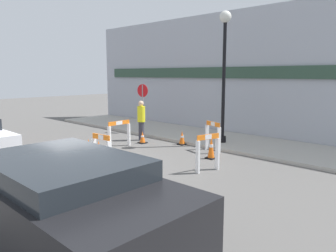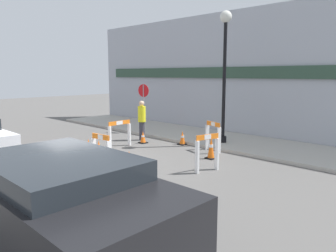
# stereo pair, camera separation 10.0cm
# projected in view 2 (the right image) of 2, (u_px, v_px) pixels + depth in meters

# --- Properties ---
(ground_plane) EXTENTS (60.00, 60.00, 0.00)m
(ground_plane) POSITION_uv_depth(u_px,v_px,m) (79.00, 166.00, 9.88)
(ground_plane) COLOR #565451
(sidewalk_slab) EXTENTS (18.00, 3.10, 0.12)m
(sidewalk_slab) POSITION_uv_depth(u_px,v_px,m) (203.00, 137.00, 14.15)
(sidewalk_slab) COLOR #ADA89E
(sidewalk_slab) RESTS_ON ground_plane
(storefront_facade) EXTENTS (18.00, 0.22, 5.50)m
(storefront_facade) POSITION_uv_depth(u_px,v_px,m) (227.00, 74.00, 14.88)
(storefront_facade) COLOR #A3A8B2
(storefront_facade) RESTS_ON ground_plane
(streetlamp_post) EXTENTS (0.44, 0.44, 4.91)m
(streetlamp_post) POSITION_uv_depth(u_px,v_px,m) (225.00, 59.00, 12.20)
(streetlamp_post) COLOR black
(streetlamp_post) RESTS_ON sidewalk_slab
(stop_sign) EXTENTS (0.59, 0.13, 2.15)m
(stop_sign) POSITION_uv_depth(u_px,v_px,m) (144.00, 99.00, 15.34)
(stop_sign) COLOR gray
(stop_sign) RESTS_ON sidewalk_slab
(barricade_0) EXTENTS (0.14, 0.98, 1.01)m
(barricade_0) POSITION_uv_depth(u_px,v_px,m) (120.00, 133.00, 12.28)
(barricade_0) COLOR white
(barricade_0) RESTS_ON ground_plane
(barricade_1) EXTENTS (0.72, 0.20, 1.05)m
(barricade_1) POSITION_uv_depth(u_px,v_px,m) (101.00, 151.00, 9.30)
(barricade_1) COLOR white
(barricade_1) RESTS_ON ground_plane
(barricade_2) EXTENTS (0.32, 0.78, 1.07)m
(barricade_2) POSITION_uv_depth(u_px,v_px,m) (207.00, 152.00, 9.20)
(barricade_2) COLOR white
(barricade_2) RESTS_ON ground_plane
(barricade_3) EXTENTS (0.76, 0.34, 1.06)m
(barricade_3) POSITION_uv_depth(u_px,v_px,m) (213.00, 136.00, 11.61)
(barricade_3) COLOR white
(barricade_3) RESTS_ON ground_plane
(traffic_cone_0) EXTENTS (0.30, 0.30, 0.74)m
(traffic_cone_0) POSITION_uv_depth(u_px,v_px,m) (89.00, 150.00, 10.28)
(traffic_cone_0) COLOR black
(traffic_cone_0) RESTS_ON ground_plane
(traffic_cone_1) EXTENTS (0.30, 0.30, 0.75)m
(traffic_cone_1) POSITION_uv_depth(u_px,v_px,m) (211.00, 148.00, 10.63)
(traffic_cone_1) COLOR black
(traffic_cone_1) RESTS_ON ground_plane
(traffic_cone_2) EXTENTS (0.30, 0.30, 0.55)m
(traffic_cone_2) POSITION_uv_depth(u_px,v_px,m) (182.00, 138.00, 12.78)
(traffic_cone_2) COLOR black
(traffic_cone_2) RESTS_ON ground_plane
(traffic_cone_3) EXTENTS (0.30, 0.30, 0.48)m
(traffic_cone_3) POSITION_uv_depth(u_px,v_px,m) (143.00, 137.00, 13.06)
(traffic_cone_3) COLOR black
(traffic_cone_3) RESTS_ON ground_plane
(traffic_cone_4) EXTENTS (0.30, 0.30, 0.57)m
(traffic_cone_4) POSITION_uv_depth(u_px,v_px,m) (129.00, 161.00, 9.37)
(traffic_cone_4) COLOR black
(traffic_cone_4) RESTS_ON ground_plane
(traffic_cone_5) EXTENTS (0.30, 0.30, 0.51)m
(traffic_cone_5) POSITION_uv_depth(u_px,v_px,m) (99.00, 148.00, 11.11)
(traffic_cone_5) COLOR black
(traffic_cone_5) RESTS_ON ground_plane
(person_worker) EXTENTS (0.45, 0.45, 1.65)m
(person_worker) POSITION_uv_depth(u_px,v_px,m) (142.00, 119.00, 13.58)
(person_worker) COLOR #33333D
(person_worker) RESTS_ON ground_plane
(parked_car_2) EXTENTS (3.85, 1.89, 1.68)m
(parked_car_2) POSITION_uv_depth(u_px,v_px,m) (59.00, 211.00, 4.31)
(parked_car_2) COLOR black
(parked_car_2) RESTS_ON ground_plane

